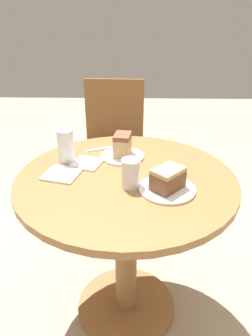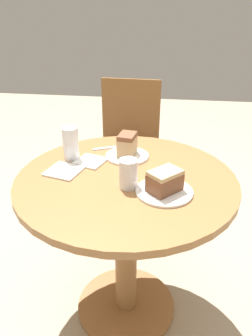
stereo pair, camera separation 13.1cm
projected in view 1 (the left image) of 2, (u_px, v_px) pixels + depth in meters
name	position (u px, v px, depth m)	size (l,w,h in m)	color
ground_plane	(126.00, 306.00, 1.68)	(8.00, 8.00, 0.00)	tan
table	(126.00, 217.00, 1.43)	(0.90, 0.90, 0.76)	#9E6B3D
chair	(113.00, 151.00, 2.23)	(0.44, 0.46, 0.94)	brown
plate_near	(123.00, 156.00, 1.50)	(0.20, 0.20, 0.01)	white
plate_far	(167.00, 189.00, 1.24)	(0.21, 0.21, 0.01)	white
cake_slice_near	(122.00, 145.00, 1.47)	(0.09, 0.11, 0.10)	tan
cake_slice_far	(168.00, 179.00, 1.21)	(0.14, 0.14, 0.08)	brown
glass_lemonade	(66.00, 148.00, 1.43)	(0.07, 0.07, 0.15)	beige
glass_water	(131.00, 175.00, 1.24)	(0.07, 0.07, 0.11)	silver
napkin_stack	(62.00, 174.00, 1.34)	(0.16, 0.16, 0.01)	white
fork	(105.00, 148.00, 1.58)	(0.18, 0.09, 0.00)	silver
napkin_side	(87.00, 163.00, 1.43)	(0.15, 0.15, 0.01)	white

